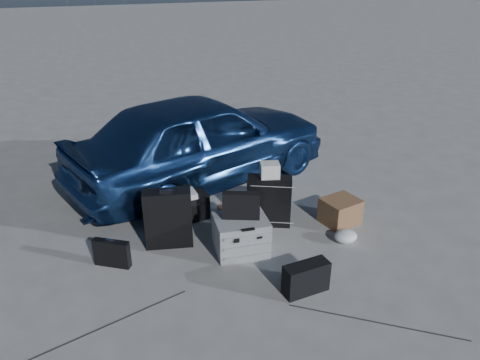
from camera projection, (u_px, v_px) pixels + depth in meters
The scene contains 16 objects.
ground at pixel (241, 266), 5.02m from camera, with size 60.00×60.00×0.00m, color #A09F9B.
car at pixel (201, 139), 6.62m from camera, with size 1.55×3.85×1.31m, color navy.
pelican_case at pixel (241, 235), 5.19m from camera, with size 0.57×0.47×0.42m, color gray.
laptop_bag at pixel (241, 206), 5.05m from camera, with size 0.41×0.10×0.31m, color black.
briefcase at pixel (112, 253), 4.96m from camera, with size 0.40×0.09×0.31m, color black.
suitcase_left at pixel (168, 219), 5.24m from camera, with size 0.53×0.19×0.69m, color black.
suitcase_right at pixel (269, 201), 5.67m from camera, with size 0.53×0.19×0.64m, color black.
white_carton at pixel (270, 170), 5.50m from camera, with size 0.22×0.18×0.18m, color silver.
duffel_bag at pixel (181, 209), 5.81m from camera, with size 0.66×0.28×0.33m, color black.
flat_box_white at pixel (179, 194), 5.73m from camera, with size 0.39×0.30×0.07m, color silver.
flat_box_black at pixel (178, 190), 5.69m from camera, with size 0.29×0.21×0.06m, color black.
kraft_bag at pixel (232, 220), 5.50m from camera, with size 0.29×0.18×0.39m, color brown.
cardboard_box at pixel (340, 211), 5.77m from camera, with size 0.42×0.37×0.32m, color brown.
plastic_bag at pixel (346, 236), 5.41m from camera, with size 0.27×0.23×0.15m, color white.
messenger_bag at pixel (306, 278), 4.57m from camera, with size 0.46×0.17×0.32m, color black.
green_bottle at pixel (309, 271), 4.73m from camera, with size 0.06×0.06×0.26m, color #0F331E.
Camera 1 is at (-1.30, -3.91, 3.02)m, focal length 35.00 mm.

